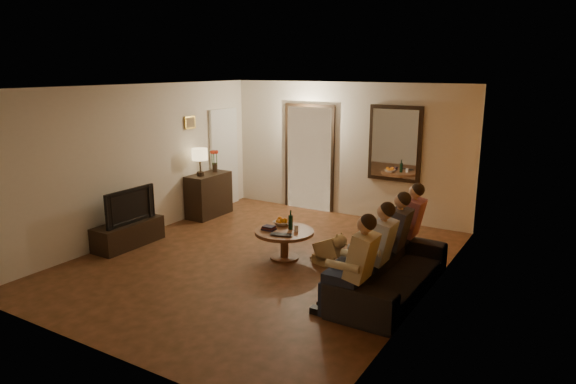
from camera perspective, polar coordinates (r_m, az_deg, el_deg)
The scene contains 33 objects.
floor at distance 7.91m, azimuth -3.01°, elevation -7.59°, with size 5.00×6.00×0.01m, color #3F2911.
ceiling at distance 7.37m, azimuth -3.27°, elevation 11.59°, with size 5.00×6.00×0.01m, color white.
back_wall at distance 10.11m, azimuth 6.46°, elevation 4.69°, with size 5.00×0.02×2.60m, color beige.
front_wall at distance 5.40m, azimuth -21.29°, elevation -4.14°, with size 5.00×0.02×2.60m, color beige.
left_wall at distance 9.15m, azimuth -16.24°, elevation 3.28°, with size 0.02×6.00×2.60m, color beige.
right_wall at distance 6.50m, azimuth 15.44°, elevation -0.76°, with size 0.02×6.00×2.60m, color beige.
orange_accent at distance 6.51m, azimuth 15.36°, elevation -0.75°, with size 0.01×6.00×2.60m, color #C07420.
kitchen_doorway at distance 10.49m, azimuth 2.39°, elevation 3.70°, with size 1.00×0.06×2.10m, color #FFE0A5.
door_trim at distance 10.48m, azimuth 2.37°, elevation 3.70°, with size 1.12×0.04×2.22m, color black.
fridge_glimpse at distance 10.41m, azimuth 3.61°, elevation 2.77°, with size 0.45×0.03×1.70m, color silver.
mirror_frame at distance 9.68m, azimuth 11.79°, elevation 5.28°, with size 1.00×0.05×1.40m, color black.
mirror_glass at distance 9.65m, azimuth 11.73°, elevation 5.26°, with size 0.86×0.02×1.26m, color white.
white_door at distance 10.84m, azimuth -7.10°, elevation 3.77°, with size 0.06×0.85×2.04m, color white.
framed_art at distance 9.97m, azimuth -10.84°, elevation 7.59°, with size 0.03×0.28×0.24m, color #B28C33.
art_canvas at distance 9.96m, azimuth -10.78°, elevation 7.59°, with size 0.01×0.22×0.18m, color brown.
dresser at distance 10.23m, azimuth -8.80°, elevation -0.31°, with size 0.45×0.95×0.84m, color black.
table_lamp at distance 9.92m, azimuth -9.75°, elevation 3.30°, with size 0.30×0.30×0.54m, color beige, non-canonical shape.
flower_vase at distance 10.26m, azimuth -8.15°, elevation 3.42°, with size 0.14×0.14×0.44m, color #A92612, non-canonical shape.
tv_stand at distance 8.86m, azimuth -17.31°, elevation -4.46°, with size 0.45×1.20×0.40m, color black.
tv at distance 8.73m, azimuth -17.54°, elevation -1.43°, with size 0.13×0.99×0.57m, color black.
sofa at distance 6.81m, azimuth 11.38°, elevation -8.51°, with size 0.87×2.22×0.65m, color black.
person_a at distance 5.96m, azimuth 7.61°, elevation -8.78°, with size 0.60×0.40×1.20m, color tan, non-canonical shape.
person_b at distance 6.48m, azimuth 9.75°, elevation -6.99°, with size 0.60×0.40×1.20m, color tan, non-canonical shape.
person_c at distance 7.01m, azimuth 11.55°, elevation -5.46°, with size 0.60×0.40×1.20m, color tan, non-canonical shape.
person_d at distance 7.56m, azimuth 13.09°, elevation -4.14°, with size 0.60×0.40×1.20m, color tan, non-canonical shape.
dog at distance 7.61m, azimuth 4.51°, elevation -6.22°, with size 0.56×0.24×0.56m, color tan, non-canonical shape.
coffee_table at distance 7.90m, azimuth -0.40°, elevation -5.85°, with size 0.90×0.90×0.45m, color brown.
bowl at distance 8.09m, azimuth -0.68°, elevation -3.46°, with size 0.26×0.26×0.06m, color white.
oranges at distance 8.07m, azimuth -0.68°, elevation -3.00°, with size 0.20×0.20×0.08m, color orange, non-canonical shape.
wine_bottle at distance 7.84m, azimuth 0.29°, elevation -3.08°, with size 0.07×0.07×0.31m, color black, non-canonical shape.
wine_glass at distance 7.77m, azimuth 0.93°, elevation -4.06°, with size 0.06×0.06×0.10m, color silver.
book_stack at distance 7.85m, azimuth -2.16°, elevation -3.99°, with size 0.20×0.15×0.07m, color black, non-canonical shape.
laptop at distance 7.55m, azimuth -0.86°, elevation -4.88°, with size 0.33×0.21×0.03m, color black.
Camera 1 is at (4.14, -6.09, 2.87)m, focal length 32.00 mm.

